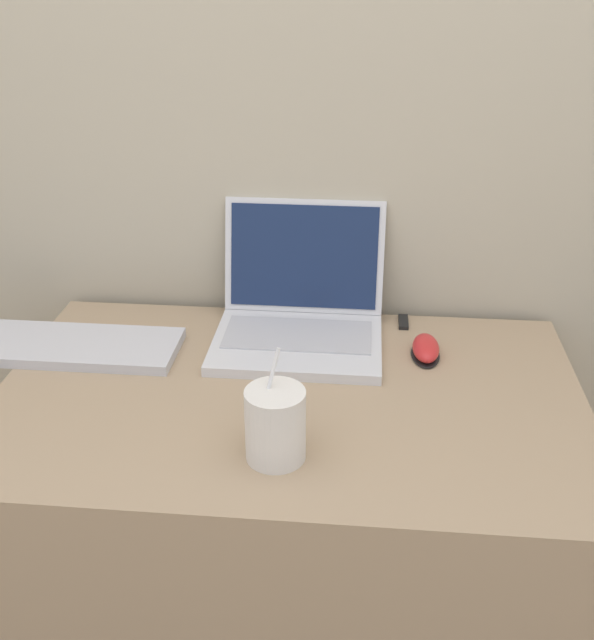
% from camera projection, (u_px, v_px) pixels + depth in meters
% --- Properties ---
extents(wall_back, '(7.00, 0.04, 2.50)m').
position_uv_depth(wall_back, '(307.00, 65.00, 1.43)').
color(wall_back, '#BCB299').
rests_on(wall_back, ground_plane).
extents(desk, '(1.05, 0.66, 0.74)m').
position_uv_depth(desk, '(289.00, 549.00, 1.50)').
color(desk, tan).
rests_on(desk, ground_plane).
extents(laptop, '(0.33, 0.32, 0.25)m').
position_uv_depth(laptop, '(302.00, 312.00, 1.50)').
color(laptop, silver).
rests_on(laptop, desk).
extents(drink_cup, '(0.09, 0.09, 0.18)m').
position_uv_depth(drink_cup, '(273.00, 424.00, 1.14)').
color(drink_cup, silver).
rests_on(drink_cup, desk).
extents(computer_mouse, '(0.06, 0.11, 0.03)m').
position_uv_depth(computer_mouse, '(426.00, 349.00, 1.45)').
color(computer_mouse, black).
rests_on(computer_mouse, desk).
extents(external_keyboard, '(0.44, 0.16, 0.02)m').
position_uv_depth(external_keyboard, '(66.00, 346.00, 1.47)').
color(external_keyboard, silver).
rests_on(external_keyboard, desk).
extents(usb_stick, '(0.02, 0.06, 0.01)m').
position_uv_depth(usb_stick, '(403.00, 322.00, 1.57)').
color(usb_stick, black).
rests_on(usb_stick, desk).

